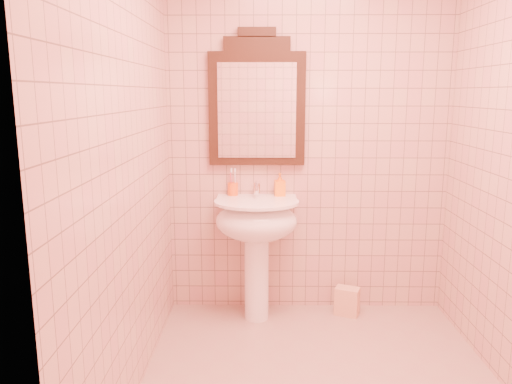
{
  "coord_description": "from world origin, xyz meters",
  "views": [
    {
      "loc": [
        -0.33,
        -2.45,
        1.58
      ],
      "look_at": [
        -0.37,
        0.55,
        0.99
      ],
      "focal_mm": 35.0,
      "sensor_mm": 36.0,
      "label": 1
    }
  ],
  "objects_px": {
    "mirror": "(257,103)",
    "toothbrush_cup": "(233,189)",
    "soap_dispenser": "(280,185)",
    "towel": "(347,301)",
    "pedestal_sink": "(257,229)"
  },
  "relations": [
    {
      "from": "mirror",
      "to": "toothbrush_cup",
      "type": "relative_size",
      "value": 5.49
    },
    {
      "from": "pedestal_sink",
      "to": "toothbrush_cup",
      "type": "xyz_separation_m",
      "value": [
        -0.17,
        0.17,
        0.25
      ]
    },
    {
      "from": "pedestal_sink",
      "to": "toothbrush_cup",
      "type": "bearing_deg",
      "value": 134.84
    },
    {
      "from": "towel",
      "to": "pedestal_sink",
      "type": "bearing_deg",
      "value": -173.74
    },
    {
      "from": "toothbrush_cup",
      "to": "soap_dispenser",
      "type": "relative_size",
      "value": 1.04
    },
    {
      "from": "soap_dispenser",
      "to": "towel",
      "type": "distance_m",
      "value": 0.98
    },
    {
      "from": "pedestal_sink",
      "to": "mirror",
      "type": "xyz_separation_m",
      "value": [
        0.0,
        0.2,
        0.85
      ]
    },
    {
      "from": "towel",
      "to": "mirror",
      "type": "bearing_deg",
      "value": 168.88
    },
    {
      "from": "pedestal_sink",
      "to": "towel",
      "type": "relative_size",
      "value": 4.25
    },
    {
      "from": "toothbrush_cup",
      "to": "soap_dispenser",
      "type": "distance_m",
      "value": 0.34
    },
    {
      "from": "mirror",
      "to": "towel",
      "type": "distance_m",
      "value": 1.56
    },
    {
      "from": "pedestal_sink",
      "to": "towel",
      "type": "distance_m",
      "value": 0.87
    },
    {
      "from": "soap_dispenser",
      "to": "towel",
      "type": "xyz_separation_m",
      "value": [
        0.49,
        -0.09,
        -0.84
      ]
    },
    {
      "from": "mirror",
      "to": "toothbrush_cup",
      "type": "xyz_separation_m",
      "value": [
        -0.17,
        -0.03,
        -0.61
      ]
    },
    {
      "from": "mirror",
      "to": "towel",
      "type": "relative_size",
      "value": 4.62
    }
  ]
}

